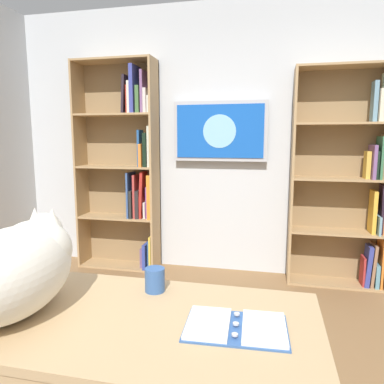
# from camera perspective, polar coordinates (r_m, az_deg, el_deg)

# --- Properties ---
(wall_back) EXTENTS (4.52, 0.06, 2.70)m
(wall_back) POSITION_cam_1_polar(r_m,az_deg,el_deg) (3.71, 5.10, 8.11)
(wall_back) COLOR silver
(wall_back) RESTS_ON ground
(bookshelf_left) EXTENTS (0.86, 0.28, 2.01)m
(bookshelf_left) POSITION_cam_1_polar(r_m,az_deg,el_deg) (3.60, 23.87, 1.52)
(bookshelf_left) COLOR tan
(bookshelf_left) RESTS_ON ground
(bookshelf_right) EXTENTS (0.85, 0.28, 2.16)m
(bookshelf_right) POSITION_cam_1_polar(r_m,az_deg,el_deg) (3.82, -10.26, 4.12)
(bookshelf_right) COLOR tan
(bookshelf_right) RESTS_ON ground
(wall_mounted_tv) EXTENTS (0.93, 0.07, 0.59)m
(wall_mounted_tv) POSITION_cam_1_polar(r_m,az_deg,el_deg) (3.63, 4.46, 9.58)
(wall_mounted_tv) COLOR #B7B7BC
(desk) EXTENTS (1.54, 0.67, 0.76)m
(desk) POSITION_cam_1_polar(r_m,az_deg,el_deg) (1.42, -14.98, -22.38)
(desk) COLOR tan
(desk) RESTS_ON ground
(cat) EXTENTS (0.32, 0.65, 0.35)m
(cat) POSITION_cam_1_polar(r_m,az_deg,el_deg) (1.42, -25.53, -10.41)
(cat) COLOR silver
(cat) RESTS_ON desk
(open_binder) EXTENTS (0.34, 0.24, 0.02)m
(open_binder) POSITION_cam_1_polar(r_m,az_deg,el_deg) (1.25, 6.97, -20.42)
(open_binder) COLOR #335999
(open_binder) RESTS_ON desk
(coffee_mug) EXTENTS (0.08, 0.08, 0.10)m
(coffee_mug) POSITION_cam_1_polar(r_m,az_deg,el_deg) (1.50, -5.92, -13.68)
(coffee_mug) COLOR #335999
(coffee_mug) RESTS_ON desk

